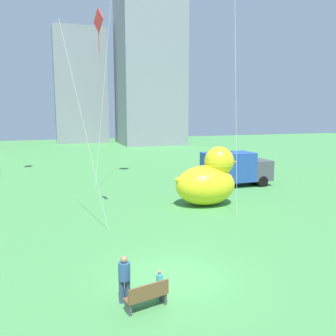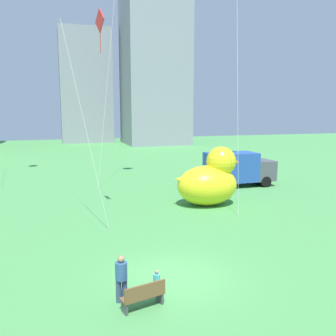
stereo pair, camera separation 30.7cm
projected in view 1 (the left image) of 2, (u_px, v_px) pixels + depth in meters
name	position (u px, v px, depth m)	size (l,w,h in m)	color
ground_plane	(176.00, 277.00, 14.07)	(140.00, 140.00, 0.00)	#4A954D
park_bench	(147.00, 296.00, 11.75)	(1.52, 0.79, 0.90)	brown
person_adult	(124.00, 277.00, 12.12)	(0.40, 0.40, 1.62)	#38476B
person_child	(160.00, 282.00, 12.52)	(0.24, 0.24, 0.97)	silver
giant_inflatable_duck	(208.00, 180.00, 24.63)	(4.75, 3.05, 3.94)	yellow
box_truck	(235.00, 169.00, 30.75)	(5.80, 2.40, 2.85)	#264CA5
kite_red	(97.00, 30.00, 19.77)	(2.27, 2.71, 11.81)	silver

